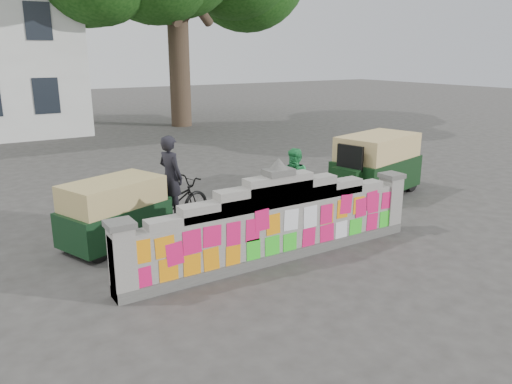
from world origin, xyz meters
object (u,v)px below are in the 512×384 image
at_px(cyclist_bike, 172,204).
at_px(rickshaw_right, 375,164).
at_px(pedestrian, 296,183).
at_px(cyclist_rider, 171,187).
at_px(rickshaw_left, 117,211).

relative_size(cyclist_bike, rickshaw_right, 0.67).
height_order(cyclist_bike, rickshaw_right, rickshaw_right).
distance_m(pedestrian, rickshaw_right, 3.05).
xyz_separation_m(cyclist_rider, rickshaw_right, (5.89, -0.48, -0.06)).
distance_m(cyclist_bike, rickshaw_right, 5.92).
bearing_deg(cyclist_bike, rickshaw_left, 88.63).
bearing_deg(pedestrian, cyclist_bike, -144.29).
bearing_deg(rickshaw_left, cyclist_bike, -5.78).
distance_m(cyclist_bike, pedestrian, 3.00).
height_order(cyclist_bike, pedestrian, pedestrian).
xyz_separation_m(pedestrian, rickshaw_right, (3.03, 0.38, 0.04)).
bearing_deg(rickshaw_right, cyclist_rider, -18.53).
bearing_deg(pedestrian, cyclist_rider, -144.29).
height_order(pedestrian, rickshaw_left, pedestrian).
distance_m(cyclist_rider, pedestrian, 2.99).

